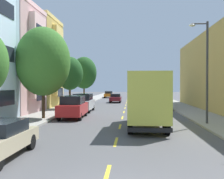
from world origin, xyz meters
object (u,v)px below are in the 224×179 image
parked_suv_charcoal (158,99)px  parked_suv_red (73,107)px  street_lamp (205,65)px  parked_hatchback_white (147,95)px  delivery_box_truck (147,98)px  moving_burgundy_sedan (116,98)px  street_tree_third (70,73)px  street_tree_farthest (84,73)px  parked_suv_silver (83,102)px  parked_hatchback_black (162,103)px  parked_pickup_teal (150,96)px  parked_wagon_orange (109,94)px  street_tree_second (43,61)px

parked_suv_charcoal → parked_suv_red: 17.01m
street_lamp → parked_hatchback_white: street_lamp is taller
delivery_box_truck → moving_burgundy_sedan: (-3.60, 26.35, -1.25)m
street_tree_third → street_tree_farthest: (0.00, 9.48, 0.52)m
parked_suv_silver → parked_hatchback_white: (8.60, 29.01, -0.23)m
parked_hatchback_black → parked_pickup_teal: parked_pickup_teal is taller
parked_suv_silver → parked_hatchback_black: size_ratio=1.20×
parked_pickup_teal → parked_wagon_orange: bearing=132.9°
delivery_box_truck → parked_suv_charcoal: bearing=82.4°
street_tree_farthest → delivery_box_truck: street_tree_farthest is taller
street_tree_third → street_lamp: (12.35, -11.60, 0.06)m
delivery_box_truck → moving_burgundy_sedan: size_ratio=1.68×
delivery_box_truck → parked_suv_silver: 12.33m
parked_hatchback_black → parked_suv_red: bearing=-133.5°
parked_suv_red → parked_suv_silver: 5.70m
parked_wagon_orange → parked_hatchback_white: bearing=-21.4°
street_lamp → parked_suv_red: bearing=161.6°
street_lamp → parked_hatchback_black: 13.08m
street_tree_farthest → moving_burgundy_sedan: bearing=39.1°
delivery_box_truck → parked_hatchback_white: delivery_box_truck is taller
delivery_box_truck → parked_hatchback_black: delivery_box_truck is taller
street_tree_farthest → parked_suv_charcoal: street_tree_farthest is taller
parked_suv_red → parked_hatchback_white: bearing=76.3°
parked_wagon_orange → street_tree_second: bearing=-93.0°
street_tree_third → parked_wagon_orange: street_tree_third is taller
parked_hatchback_black → street_tree_farthest: bearing=141.6°
parked_suv_red → parked_suv_charcoal: bearing=59.5°
delivery_box_truck → parked_wagon_orange: delivery_box_truck is taller
parked_suv_red → parked_hatchback_black: 12.57m
parked_suv_charcoal → parked_pickup_teal: 14.17m
parked_hatchback_white → parked_pickup_teal: bearing=-89.4°
street_tree_second → parked_hatchback_black: 15.53m
parked_suv_silver → parked_wagon_orange: 32.37m
parked_wagon_orange → moving_burgundy_sedan: size_ratio=1.05×
parked_suv_charcoal → parked_pickup_teal: bearing=90.5°
street_lamp → parked_pickup_teal: (-1.67, 32.21, -3.45)m
parked_suv_charcoal → parked_hatchback_white: size_ratio=1.20×
parked_hatchback_white → street_tree_third: bearing=-111.8°
delivery_box_truck → parked_pickup_teal: (2.49, 33.74, -1.18)m
parked_suv_silver → parked_pickup_teal: (8.66, 23.12, -0.16)m
delivery_box_truck → parked_pickup_teal: bearing=85.8°
street_tree_second → parked_wagon_orange: (2.09, 39.33, -3.96)m
parked_wagon_orange → parked_pickup_teal: (8.60, -9.25, 0.02)m
street_tree_farthest → parked_wagon_orange: street_tree_farthest is taller
parked_suv_silver → parked_hatchback_black: (8.81, 3.41, -0.23)m
parked_suv_silver → parked_hatchback_white: parked_suv_silver is taller
delivery_box_truck → street_lamp: bearing=20.3°
street_tree_farthest → parked_pickup_teal: (10.69, 11.13, -3.90)m
street_tree_third → parked_suv_red: street_tree_third is taller
street_tree_third → parked_suv_silver: size_ratio=1.25×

